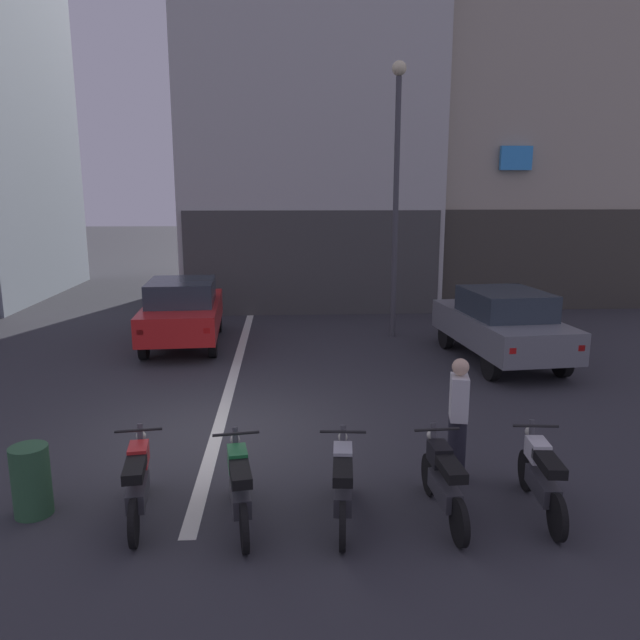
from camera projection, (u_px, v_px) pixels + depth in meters
The scene contains 13 objects.
ground_plane at pixel (217, 434), 9.60m from camera, with size 120.00×120.00×0.00m, color #333338.
lane_centre_line at pixel (243, 342), 15.47m from camera, with size 0.20×18.00×0.01m, color silver.
building_far_right at pixel (527, 61), 21.69m from camera, with size 8.22×7.48×16.68m.
car_red_crossing_near at pixel (183, 310), 15.01m from camera, with size 2.01×4.20×1.64m.
car_grey_parked_kerbside at pixel (502, 323), 13.52m from camera, with size 2.14×4.25×1.64m.
street_lamp at pixel (396, 175), 15.21m from camera, with size 0.36×0.36×6.85m.
motorcycle_red_row_leftmost at pixel (138, 481), 7.06m from camera, with size 0.55×1.67×0.98m.
motorcycle_green_row_left_mid at pixel (239, 485), 6.95m from camera, with size 0.55×1.66×0.98m.
motorcycle_silver_row_centre at pixel (343, 483), 7.01m from camera, with size 0.55×1.67×0.98m.
motorcycle_black_row_right_mid at pixel (443, 480), 7.08m from camera, with size 0.55×1.67×0.98m.
motorcycle_white_row_rightmost at pixel (541, 476), 7.18m from camera, with size 0.55×1.67×0.98m.
person_by_motorcycles at pixel (458, 419), 7.90m from camera, with size 0.29×0.40×1.67m.
trash_bin at pixel (31, 481), 7.14m from camera, with size 0.44×0.44×0.85m, color #2D5938.
Camera 1 is at (1.13, -9.10, 3.75)m, focal length 34.15 mm.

